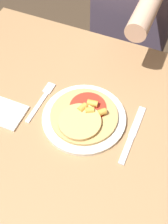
# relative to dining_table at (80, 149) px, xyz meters

# --- Properties ---
(ground_plane) EXTENTS (8.00, 8.00, 0.00)m
(ground_plane) POSITION_rel_dining_table_xyz_m (0.00, 0.00, -0.64)
(ground_plane) COLOR #423323
(dining_table) EXTENTS (1.09, 0.89, 0.75)m
(dining_table) POSITION_rel_dining_table_xyz_m (0.00, 0.00, 0.00)
(dining_table) COLOR #9E754C
(dining_table) RESTS_ON ground_plane
(plate) EXTENTS (0.26, 0.26, 0.01)m
(plate) POSITION_rel_dining_table_xyz_m (-0.01, 0.05, 0.12)
(plate) COLOR silver
(plate) RESTS_ON dining_table
(pizza) EXTENTS (0.21, 0.21, 0.04)m
(pizza) POSITION_rel_dining_table_xyz_m (-0.00, 0.04, 0.14)
(pizza) COLOR tan
(pizza) RESTS_ON plate
(fork) EXTENTS (0.03, 0.18, 0.00)m
(fork) POSITION_rel_dining_table_xyz_m (-0.16, 0.07, 0.12)
(fork) COLOR silver
(fork) RESTS_ON dining_table
(knife) EXTENTS (0.02, 0.22, 0.00)m
(knife) POSITION_rel_dining_table_xyz_m (0.15, 0.05, 0.12)
(knife) COLOR silver
(knife) RESTS_ON dining_table
(napkin) EXTENTS (0.14, 0.10, 0.01)m
(napkin) POSITION_rel_dining_table_xyz_m (-0.26, -0.03, 0.12)
(napkin) COLOR silver
(napkin) RESTS_ON dining_table
(person_diner) EXTENTS (0.33, 0.52, 1.28)m
(person_diner) POSITION_rel_dining_table_xyz_m (-0.03, 0.68, 0.11)
(person_diner) COLOR #2D2D38
(person_diner) RESTS_ON ground_plane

